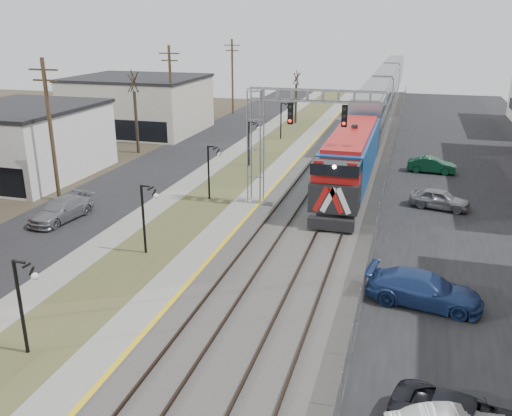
% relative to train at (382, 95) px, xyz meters
% --- Properties ---
extents(street_west, '(7.00, 120.00, 0.04)m').
position_rel_train_xyz_m(street_west, '(-17.00, -33.04, -2.90)').
color(street_west, black).
rests_on(street_west, ground).
extents(sidewalk, '(2.00, 120.00, 0.08)m').
position_rel_train_xyz_m(sidewalk, '(-12.50, -33.04, -2.88)').
color(sidewalk, gray).
rests_on(sidewalk, ground).
extents(grass_median, '(4.00, 120.00, 0.06)m').
position_rel_train_xyz_m(grass_median, '(-9.50, -33.04, -2.89)').
color(grass_median, '#484C28').
rests_on(grass_median, ground).
extents(platform, '(2.00, 120.00, 0.24)m').
position_rel_train_xyz_m(platform, '(-6.50, -33.04, -2.80)').
color(platform, gray).
rests_on(platform, ground).
extents(ballast_bed, '(8.00, 120.00, 0.20)m').
position_rel_train_xyz_m(ballast_bed, '(-1.50, -33.04, -2.82)').
color(ballast_bed, '#595651').
rests_on(ballast_bed, ground).
extents(parking_lot, '(16.00, 120.00, 0.04)m').
position_rel_train_xyz_m(parking_lot, '(10.50, -33.04, -2.90)').
color(parking_lot, black).
rests_on(parking_lot, ground).
extents(platform_edge, '(0.24, 120.00, 0.01)m').
position_rel_train_xyz_m(platform_edge, '(-5.62, -33.04, -2.67)').
color(platform_edge, gold).
rests_on(platform_edge, platform).
extents(track_near, '(1.58, 120.00, 0.15)m').
position_rel_train_xyz_m(track_near, '(-3.50, -33.04, -2.64)').
color(track_near, '#2D2119').
rests_on(track_near, ballast_bed).
extents(track_far, '(1.58, 120.00, 0.15)m').
position_rel_train_xyz_m(track_far, '(-0.00, -33.04, -2.64)').
color(track_far, '#2D2119').
rests_on(track_far, ballast_bed).
extents(train, '(3.00, 85.85, 5.33)m').
position_rel_train_xyz_m(train, '(0.00, 0.00, 0.00)').
color(train, '#124B95').
rests_on(train, ground).
extents(signal_gantry, '(9.00, 1.07, 8.15)m').
position_rel_train_xyz_m(signal_gantry, '(-4.28, -40.05, 2.67)').
color(signal_gantry, gray).
rests_on(signal_gantry, ground).
extents(lampposts, '(0.14, 62.14, 4.00)m').
position_rel_train_xyz_m(lampposts, '(-9.50, -49.76, -0.92)').
color(lampposts, black).
rests_on(lampposts, ground).
extents(utility_poles, '(0.28, 80.28, 10.00)m').
position_rel_train_xyz_m(utility_poles, '(-20.00, -43.04, 2.08)').
color(utility_poles, '#4C3823').
rests_on(utility_poles, ground).
extents(fence, '(0.04, 120.00, 1.60)m').
position_rel_train_xyz_m(fence, '(2.70, -33.04, -2.12)').
color(fence, gray).
rests_on(fence, ground).
extents(bare_trees, '(12.30, 42.30, 5.95)m').
position_rel_train_xyz_m(bare_trees, '(-18.16, -29.13, -0.22)').
color(bare_trees, '#382D23').
rests_on(bare_trees, ground).
extents(car_lot_d, '(5.42, 2.83, 1.50)m').
position_rel_train_xyz_m(car_lot_d, '(5.36, -51.77, -2.17)').
color(car_lot_d, navy).
rests_on(car_lot_d, ground).
extents(car_lot_e, '(4.26, 2.43, 1.37)m').
position_rel_train_xyz_m(car_lot_e, '(6.47, -37.54, -2.24)').
color(car_lot_e, slate).
rests_on(car_lot_e, ground).
extents(car_lot_f, '(4.09, 1.66, 1.32)m').
position_rel_train_xyz_m(car_lot_f, '(6.12, -27.91, -2.26)').
color(car_lot_f, '#0C3F25').
rests_on(car_lot_f, ground).
extents(car_street_b, '(2.55, 5.06, 1.41)m').
position_rel_train_xyz_m(car_street_b, '(-17.20, -46.73, -2.21)').
color(car_street_b, slate).
rests_on(car_street_b, ground).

